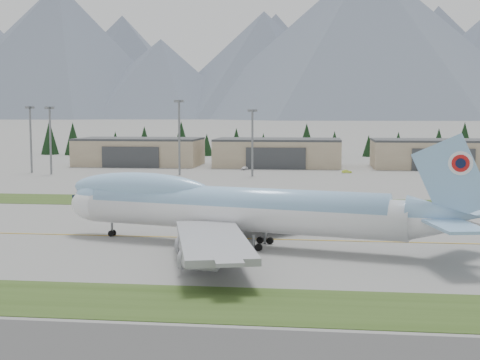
# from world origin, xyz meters

# --- Properties ---
(ground) EXTENTS (7000.00, 7000.00, 0.00)m
(ground) POSITION_xyz_m (0.00, 0.00, 0.00)
(ground) COLOR slate
(ground) RESTS_ON ground
(grass_strip_near) EXTENTS (400.00, 14.00, 0.08)m
(grass_strip_near) POSITION_xyz_m (0.00, -38.00, 0.00)
(grass_strip_near) COLOR #2E4318
(grass_strip_near) RESTS_ON ground
(grass_strip_far) EXTENTS (400.00, 18.00, 0.08)m
(grass_strip_far) POSITION_xyz_m (0.00, 45.00, 0.00)
(grass_strip_far) COLOR #2E4318
(grass_strip_far) RESTS_ON ground
(taxiway_line_main) EXTENTS (400.00, 0.40, 0.02)m
(taxiway_line_main) POSITION_xyz_m (0.00, 0.00, 0.00)
(taxiway_line_main) COLOR gold
(taxiway_line_main) RESTS_ON ground
(boeing_747_freighter) EXTENTS (68.67, 57.45, 18.05)m
(boeing_747_freighter) POSITION_xyz_m (-11.83, -5.58, 5.95)
(boeing_747_freighter) COLOR white
(boeing_747_freighter) RESTS_ON ground
(hangar_left) EXTENTS (48.00, 26.60, 10.80)m
(hangar_left) POSITION_xyz_m (-70.00, 149.90, 5.39)
(hangar_left) COLOR tan
(hangar_left) RESTS_ON ground
(hangar_center) EXTENTS (48.00, 26.60, 10.80)m
(hangar_center) POSITION_xyz_m (-15.00, 149.90, 5.39)
(hangar_center) COLOR tan
(hangar_center) RESTS_ON ground
(hangar_right) EXTENTS (48.00, 26.60, 10.80)m
(hangar_right) POSITION_xyz_m (45.00, 149.90, 5.39)
(hangar_right) COLOR tan
(hangar_right) RESTS_ON ground
(floodlight_masts) EXTENTS (201.57, 8.06, 24.97)m
(floodlight_masts) POSITION_xyz_m (-13.12, 110.05, 15.87)
(floodlight_masts) COLOR slate
(floodlight_masts) RESTS_ON ground
(service_vehicle_a) EXTENTS (2.47, 4.10, 1.31)m
(service_vehicle_a) POSITION_xyz_m (-26.12, 132.70, 0.00)
(service_vehicle_a) COLOR white
(service_vehicle_a) RESTS_ON ground
(service_vehicle_b) EXTENTS (3.59, 1.69, 1.14)m
(service_vehicle_b) POSITION_xyz_m (10.42, 124.03, 0.00)
(service_vehicle_b) COLOR #BDD635
(service_vehicle_b) RESTS_ON ground
(conifer_belt) EXTENTS (271.36, 15.37, 16.96)m
(conifer_belt) POSITION_xyz_m (-4.08, 212.34, 7.38)
(conifer_belt) COLOR black
(conifer_belt) RESTS_ON ground
(mountain_ridge_front) EXTENTS (4328.49, 1271.63, 527.98)m
(mountain_ridge_front) POSITION_xyz_m (-59.94, 2246.50, 228.86)
(mountain_ridge_front) COLOR #52596D
(mountain_ridge_front) RESTS_ON ground
(mountain_ridge_rear) EXTENTS (4475.07, 1024.54, 512.27)m
(mountain_ridge_rear) POSITION_xyz_m (52.68, 2900.00, 245.38)
(mountain_ridge_rear) COLOR #52596D
(mountain_ridge_rear) RESTS_ON ground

